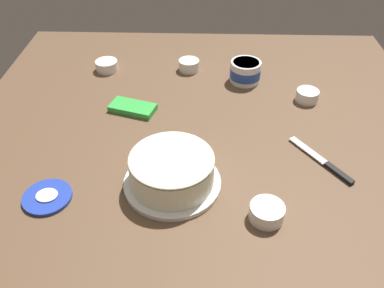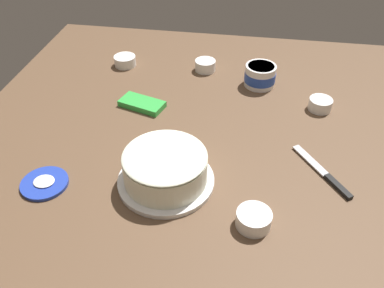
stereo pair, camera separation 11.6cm
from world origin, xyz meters
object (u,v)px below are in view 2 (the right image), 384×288
(frosted_cake, at_px, (165,169))
(candy_box_lower, at_px, (142,104))
(sprinkle_bowl_green, at_px, (125,60))
(sprinkle_bowl_blue, at_px, (320,104))
(sprinkle_bowl_rainbow, at_px, (205,65))
(frosting_tub, at_px, (260,75))
(frosting_tub_lid, at_px, (44,183))
(spreading_knife, at_px, (326,175))
(sprinkle_bowl_orange, at_px, (254,219))

(frosted_cake, height_order, candy_box_lower, frosted_cake)
(sprinkle_bowl_green, bearing_deg, sprinkle_bowl_blue, -14.62)
(sprinkle_bowl_rainbow, distance_m, candy_box_lower, 0.34)
(frosting_tub, height_order, frosting_tub_lid, frosting_tub)
(frosting_tub_lid, xyz_separation_m, sprinkle_bowl_green, (0.02, 0.68, 0.02))
(frosting_tub, xyz_separation_m, spreading_knife, (0.20, -0.46, -0.03))
(frosting_tub, relative_size, candy_box_lower, 0.75)
(sprinkle_bowl_rainbow, height_order, candy_box_lower, sprinkle_bowl_rainbow)
(sprinkle_bowl_orange, distance_m, sprinkle_bowl_blue, 0.57)
(sprinkle_bowl_orange, distance_m, sprinkle_bowl_green, 0.91)
(frosting_tub, distance_m, frosting_tub_lid, 0.83)
(candy_box_lower, bearing_deg, frosting_tub, 45.09)
(spreading_knife, bearing_deg, sprinkle_bowl_blue, 88.56)
(sprinkle_bowl_rainbow, relative_size, sprinkle_bowl_green, 0.93)
(frosting_tub_lid, height_order, spreading_knife, frosting_tub_lid)
(frosting_tub, height_order, sprinkle_bowl_orange, frosting_tub)
(frosting_tub, bearing_deg, sprinkle_bowl_green, 173.03)
(sprinkle_bowl_orange, relative_size, sprinkle_bowl_rainbow, 1.09)
(sprinkle_bowl_rainbow, height_order, sprinkle_bowl_green, sprinkle_bowl_rainbow)
(frosting_tub, height_order, candy_box_lower, frosting_tub)
(sprinkle_bowl_orange, bearing_deg, frosting_tub, 90.58)
(sprinkle_bowl_orange, bearing_deg, candy_box_lower, 131.12)
(frosting_tub, relative_size, frosting_tub_lid, 0.89)
(frosting_tub, xyz_separation_m, sprinkle_bowl_green, (-0.53, 0.07, -0.02))
(spreading_knife, relative_size, sprinkle_bowl_blue, 2.64)
(sprinkle_bowl_orange, relative_size, sprinkle_bowl_blue, 1.12)
(candy_box_lower, bearing_deg, frosting_tub_lid, -94.72)
(frosted_cake, bearing_deg, sprinkle_bowl_green, 115.76)
(frosted_cake, xyz_separation_m, sprinkle_bowl_rainbow, (0.02, 0.63, -0.03))
(frosted_cake, relative_size, frosting_tub_lid, 2.06)
(sprinkle_bowl_green, bearing_deg, spreading_knife, -35.83)
(frosting_tub, bearing_deg, candy_box_lower, -152.07)
(frosting_tub_lid, distance_m, sprinkle_bowl_green, 0.68)
(frosting_tub_lid, relative_size, sprinkle_bowl_orange, 1.47)
(frosting_tub, relative_size, spreading_knife, 0.56)
(sprinkle_bowl_rainbow, bearing_deg, spreading_knife, -52.70)
(frosted_cake, distance_m, sprinkle_bowl_orange, 0.27)
(spreading_knife, relative_size, candy_box_lower, 1.35)
(sprinkle_bowl_blue, bearing_deg, sprinkle_bowl_orange, -110.51)
(spreading_knife, height_order, sprinkle_bowl_rainbow, sprinkle_bowl_rainbow)
(sprinkle_bowl_rainbow, bearing_deg, candy_box_lower, -122.30)
(frosting_tub_lid, bearing_deg, sprinkle_bowl_green, 88.03)
(frosting_tub, bearing_deg, spreading_knife, -66.75)
(sprinkle_bowl_green, bearing_deg, sprinkle_bowl_rainbow, 2.04)
(frosted_cake, height_order, sprinkle_bowl_green, frosted_cake)
(frosted_cake, relative_size, sprinkle_bowl_green, 3.08)
(frosting_tub_lid, height_order, sprinkle_bowl_green, sprinkle_bowl_green)
(frosted_cake, relative_size, sprinkle_bowl_orange, 3.03)
(frosting_tub, relative_size, sprinkle_bowl_orange, 1.31)
(frosting_tub_lid, relative_size, sprinkle_bowl_rainbow, 1.60)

